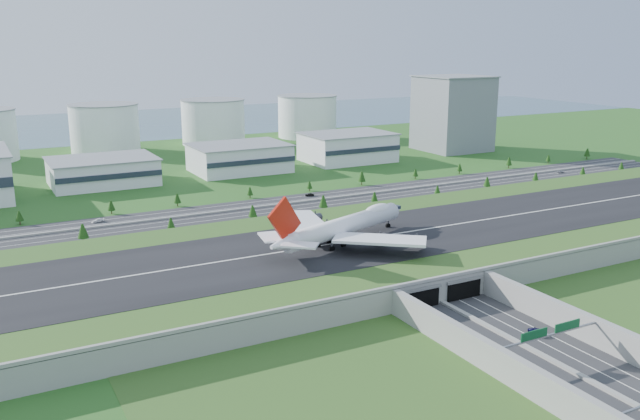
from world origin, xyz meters
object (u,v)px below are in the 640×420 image
car_2 (537,331)px  car_6 (560,172)px  car_5 (310,195)px  car_0 (500,350)px  office_tower (453,114)px  boeing_747 (343,226)px  car_7 (98,220)px

car_2 → car_6: size_ratio=1.17×
car_2 → car_5: size_ratio=1.21×
car_6 → car_0: bearing=138.7°
car_6 → office_tower: bearing=10.2°
office_tower → car_0: office_tower is taller
office_tower → car_2: size_ratio=9.37×
car_0 → car_5: bearing=68.0°
boeing_747 → car_2: 84.37m
boeing_747 → car_5: 114.11m
car_0 → car_5: car_0 is taller
car_5 → boeing_747: bearing=-1.1°
car_2 → car_7: car_7 is taller
car_2 → car_0: bearing=13.1°
car_6 → car_7: size_ratio=0.88×
boeing_747 → car_5: bearing=48.9°
car_5 → car_2: bearing=12.9°
car_0 → car_6: bearing=29.6°
car_5 → car_7: (-111.10, -1.29, 0.03)m
car_6 → car_7: (-281.28, 15.31, 0.13)m
car_6 → car_7: car_7 is taller
car_0 → boeing_747: bearing=79.8°
car_2 → car_6: (192.86, 170.58, -0.12)m
office_tower → boeing_747: size_ratio=0.76×
office_tower → car_6: 109.47m
boeing_747 → car_2: (17.72, -81.34, -13.70)m
office_tower → car_5: (-167.95, -89.55, -26.58)m
car_2 → car_7: bearing=-64.6°
car_0 → car_7: (-70.56, 190.06, -0.02)m
car_2 → car_6: 257.48m
car_0 → car_6: car_0 is taller
car_0 → car_2: 18.34m
boeing_747 → car_6: size_ratio=14.45×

